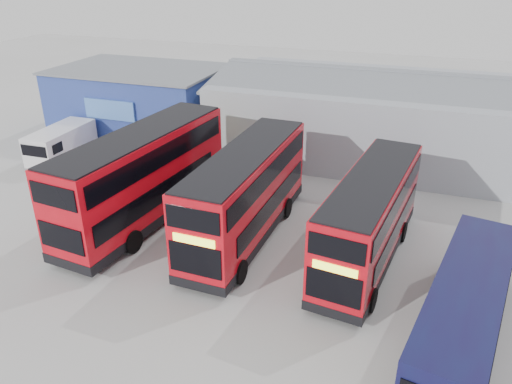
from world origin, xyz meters
name	(u,v)px	position (x,y,z in m)	size (l,w,h in m)	color
ground_plane	(215,305)	(0.00, 0.00, 0.00)	(120.00, 120.00, 0.00)	#969691
office_block	(141,101)	(-14.00, 17.99, 2.58)	(12.30, 8.32, 5.12)	navy
maintenance_shed	(440,122)	(8.00, 20.00, 2.60)	(30.50, 12.00, 5.89)	#90959D
double_decker_left	(144,178)	(-6.26, 5.43, 2.44)	(4.03, 11.81, 4.90)	red
double_decker_centre	(246,196)	(-0.70, 5.58, 2.27)	(3.02, 10.88, 4.56)	red
double_decker_right	(369,220)	(5.28, 5.36, 2.12)	(3.62, 10.26, 4.25)	red
single_decker_blue	(464,312)	(9.28, 1.01, 1.35)	(4.11, 10.25, 2.72)	#0D123A
panel_van	(61,143)	(-16.14, 11.01, 1.28)	(2.34, 5.30, 2.29)	silver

